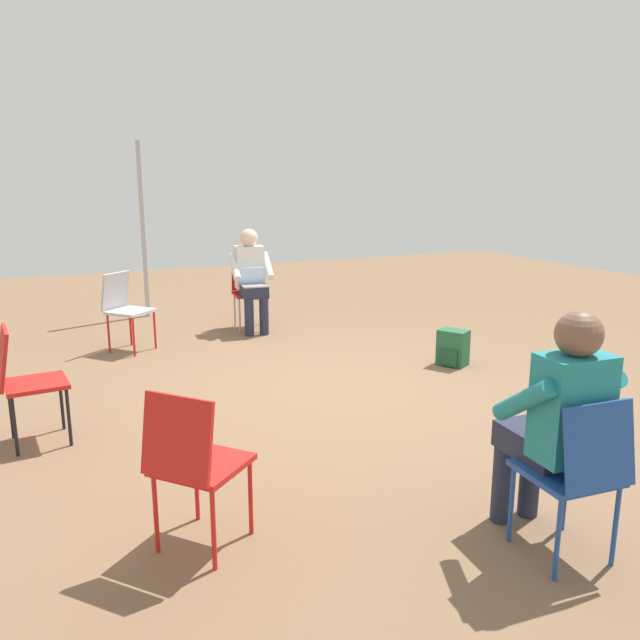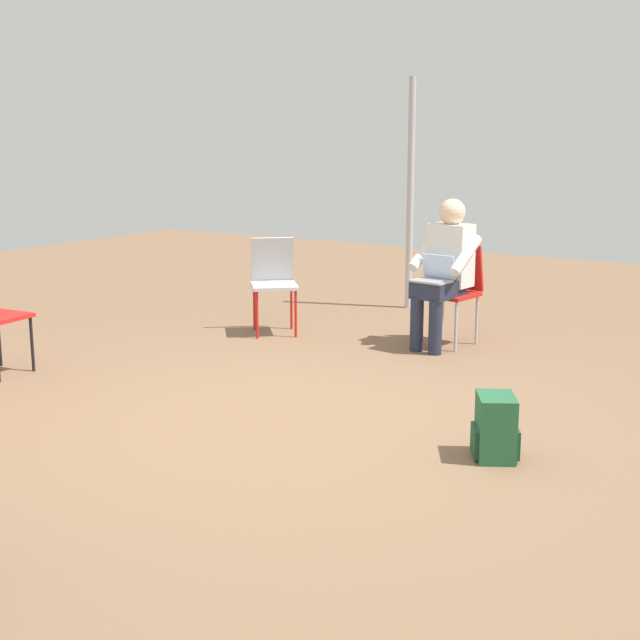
{
  "view_description": "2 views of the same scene",
  "coord_description": "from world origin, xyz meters",
  "views": [
    {
      "loc": [
        4.73,
        -2.36,
        1.83
      ],
      "look_at": [
        -0.17,
        -0.11,
        0.6
      ],
      "focal_mm": 35.0,
      "sensor_mm": 36.0,
      "label": 1
    },
    {
      "loc": [
        4.3,
        3.07,
        1.78
      ],
      "look_at": [
        0.06,
        0.36,
        0.71
      ],
      "focal_mm": 50.0,
      "sensor_mm": 36.0,
      "label": 2
    }
  ],
  "objects": [
    {
      "name": "person_with_laptop",
      "position": [
        -2.42,
        0.01,
        0.69
      ],
      "size": [
        0.56,
        0.53,
        1.24
      ],
      "rotation": [
        0.0,
        0.0,
        -1.69
      ],
      "color": "#23283D",
      "rests_on": "ground"
    },
    {
      "name": "chair_southwest",
      "position": [
        -2.12,
        -1.53,
        0.5
      ],
      "size": [
        0.59,
        0.58,
        0.85
      ],
      "rotation": [
        0.0,
        0.0,
        -0.86
      ],
      "color": "#B7B7BC",
      "rests_on": "ground"
    },
    {
      "name": "backpack_near_laptop_user",
      "position": [
        -0.18,
        1.36,
        0.16
      ],
      "size": [
        0.34,
        0.31,
        0.36
      ],
      "rotation": [
        0.0,
        0.0,
        3.66
      ],
      "color": "#235B38",
      "rests_on": "ground"
    },
    {
      "name": "chair_west",
      "position": [
        -2.58,
        0.03,
        0.5
      ],
      "size": [
        0.48,
        0.45,
        0.85
      ],
      "rotation": [
        0.0,
        0.0,
        -1.69
      ],
      "color": "red",
      "rests_on": "ground"
    },
    {
      "name": "ground_plane",
      "position": [
        0.0,
        0.0,
        0.0
      ],
      "size": [
        16.42,
        16.42,
        0.0
      ],
      "primitive_type": "plane",
      "color": "brown"
    },
    {
      "name": "tent_pole_near",
      "position": [
        -3.79,
        -1.02,
        1.16
      ],
      "size": [
        0.07,
        0.07,
        2.31
      ],
      "primitive_type": "cylinder",
      "color": "#B2B2B7",
      "rests_on": "ground"
    }
  ]
}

